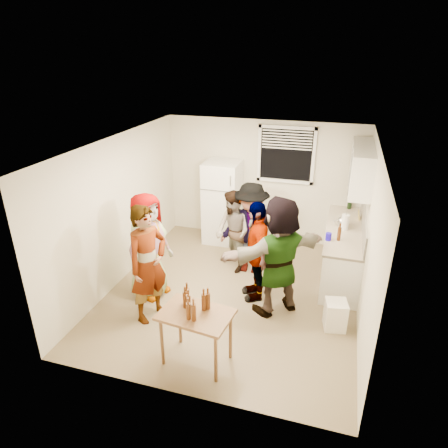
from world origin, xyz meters
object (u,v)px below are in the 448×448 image
(kettle, at_px, (342,226))
(blue_cup, at_px, (328,240))
(guest_orange, at_px, (276,309))
(beer_bottle_table, at_px, (189,319))
(guest_stripe, at_px, (153,316))
(refrigerator, at_px, (222,202))
(guest_black, at_px, (255,295))
(guest_grey, at_px, (152,293))
(serving_table, at_px, (197,360))
(wine_bottle, at_px, (349,208))
(guest_back_right, at_px, (250,270))
(red_cup, at_px, (186,303))
(guest_back_left, at_px, (233,268))
(beer_bottle_counter, at_px, (338,240))
(trash_bin, at_px, (335,313))

(kettle, xyz_separation_m, blue_cup, (-0.21, -0.65, 0.00))
(guest_orange, bearing_deg, beer_bottle_table, 20.40)
(guest_stripe, bearing_deg, guest_orange, -43.68)
(refrigerator, height_order, guest_black, refrigerator)
(kettle, height_order, guest_black, kettle)
(refrigerator, bearing_deg, blue_cup, -30.41)
(kettle, height_order, guest_orange, kettle)
(refrigerator, height_order, guest_grey, refrigerator)
(serving_table, relative_size, beer_bottle_table, 3.98)
(guest_stripe, bearing_deg, wine_bottle, -17.23)
(guest_back_right, bearing_deg, blue_cup, -7.73)
(blue_cup, xyz_separation_m, serving_table, (-1.46, -2.26, -0.90))
(guest_orange, bearing_deg, red_cup, 10.63)
(guest_orange, bearing_deg, guest_back_right, -98.53)
(red_cup, height_order, guest_back_left, red_cup)
(wine_bottle, bearing_deg, blue_cup, -101.35)
(refrigerator, bearing_deg, kettle, -14.72)
(beer_bottle_counter, relative_size, guest_stripe, 0.12)
(serving_table, distance_m, guest_stripe, 1.21)
(kettle, distance_m, guest_grey, 3.49)
(trash_bin, height_order, red_cup, red_cup)
(guest_back_right, bearing_deg, serving_table, -92.47)
(serving_table, distance_m, guest_back_right, 2.46)
(beer_bottle_table, relative_size, guest_grey, 0.13)
(beer_bottle_counter, distance_m, red_cup, 2.81)
(guest_grey, height_order, guest_back_right, guest_back_right)
(guest_back_right, relative_size, guest_black, 1.01)
(guest_grey, xyz_separation_m, guest_orange, (2.07, 0.15, 0.00))
(trash_bin, xyz_separation_m, guest_orange, (-0.90, 0.20, -0.25))
(guest_black, bearing_deg, guest_back_left, -166.03)
(blue_cup, xyz_separation_m, red_cup, (-1.65, -2.10, -0.15))
(beer_bottle_counter, relative_size, blue_cup, 1.77)
(wine_bottle, bearing_deg, guest_back_left, -145.06)
(blue_cup, distance_m, guest_back_left, 1.89)
(refrigerator, xyz_separation_m, beer_bottle_table, (0.69, -3.68, -0.10))
(blue_cup, bearing_deg, beer_bottle_table, -122.09)
(blue_cup, relative_size, guest_back_left, 0.08)
(wine_bottle, distance_m, guest_back_right, 2.31)
(blue_cup, height_order, guest_orange, blue_cup)
(trash_bin, relative_size, guest_back_right, 0.26)
(beer_bottle_table, height_order, guest_back_left, beer_bottle_table)
(trash_bin, relative_size, guest_grey, 0.25)
(guest_grey, xyz_separation_m, guest_stripe, (0.29, -0.57, 0.00))
(red_cup, distance_m, guest_stripe, 1.22)
(guest_back_left, bearing_deg, guest_back_right, 49.65)
(beer_bottle_counter, height_order, guest_black, beer_bottle_counter)
(wine_bottle, relative_size, guest_black, 0.20)
(guest_back_left, bearing_deg, blue_cup, 40.04)
(blue_cup, bearing_deg, refrigerator, 149.59)
(serving_table, xyz_separation_m, guest_black, (0.40, 1.68, 0.00))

